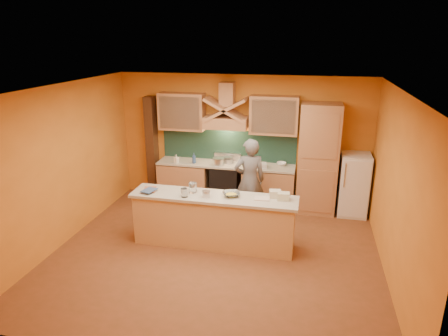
% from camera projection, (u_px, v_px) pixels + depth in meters
% --- Properties ---
extents(floor, '(5.50, 5.00, 0.01)m').
position_uv_depth(floor, '(215.00, 253.00, 6.87)').
color(floor, brown).
rests_on(floor, ground).
extents(ceiling, '(5.50, 5.00, 0.01)m').
position_uv_depth(ceiling, '(214.00, 89.00, 5.99)').
color(ceiling, white).
rests_on(ceiling, wall_back).
extents(wall_back, '(5.50, 0.02, 2.80)m').
position_uv_depth(wall_back, '(242.00, 140.00, 8.75)').
color(wall_back, orange).
rests_on(wall_back, floor).
extents(wall_front, '(5.50, 0.02, 2.80)m').
position_uv_depth(wall_front, '(157.00, 256.00, 4.11)').
color(wall_front, orange).
rests_on(wall_front, floor).
extents(wall_left, '(0.02, 5.00, 2.80)m').
position_uv_depth(wall_left, '(63.00, 165.00, 6.99)').
color(wall_left, orange).
rests_on(wall_left, floor).
extents(wall_right, '(0.02, 5.00, 2.80)m').
position_uv_depth(wall_right, '(396.00, 190.00, 5.86)').
color(wall_right, orange).
rests_on(wall_right, floor).
extents(base_cabinet_left, '(1.10, 0.60, 0.86)m').
position_uv_depth(base_cabinet_left, '(185.00, 181.00, 9.03)').
color(base_cabinet_left, tan).
rests_on(base_cabinet_left, floor).
extents(base_cabinet_right, '(1.10, 0.60, 0.86)m').
position_uv_depth(base_cabinet_right, '(268.00, 188.00, 8.64)').
color(base_cabinet_right, tan).
rests_on(base_cabinet_right, floor).
extents(counter_top, '(3.00, 0.62, 0.04)m').
position_uv_depth(counter_top, '(226.00, 164.00, 8.69)').
color(counter_top, '#BDB3A0').
rests_on(counter_top, base_cabinet_left).
extents(stove, '(0.60, 0.58, 0.90)m').
position_uv_depth(stove, '(226.00, 184.00, 8.83)').
color(stove, black).
rests_on(stove, floor).
extents(backsplash, '(3.00, 0.03, 0.70)m').
position_uv_depth(backsplash, '(228.00, 146.00, 8.84)').
color(backsplash, '#17342C').
rests_on(backsplash, wall_back).
extents(range_hood, '(0.92, 0.50, 0.24)m').
position_uv_depth(range_hood, '(226.00, 122.00, 8.44)').
color(range_hood, tan).
rests_on(range_hood, wall_back).
extents(hood_chimney, '(0.30, 0.30, 0.50)m').
position_uv_depth(hood_chimney, '(227.00, 94.00, 8.35)').
color(hood_chimney, tan).
rests_on(hood_chimney, wall_back).
extents(upper_cabinet_left, '(1.00, 0.35, 0.80)m').
position_uv_depth(upper_cabinet_left, '(182.00, 111.00, 8.66)').
color(upper_cabinet_left, tan).
rests_on(upper_cabinet_left, wall_back).
extents(upper_cabinet_right, '(1.00, 0.35, 0.80)m').
position_uv_depth(upper_cabinet_right, '(274.00, 115.00, 8.25)').
color(upper_cabinet_right, tan).
rests_on(upper_cabinet_right, wall_back).
extents(pantry_column, '(0.80, 0.60, 2.30)m').
position_uv_depth(pantry_column, '(318.00, 159.00, 8.21)').
color(pantry_column, tan).
rests_on(pantry_column, floor).
extents(fridge, '(0.58, 0.60, 1.30)m').
position_uv_depth(fridge, '(354.00, 185.00, 8.21)').
color(fridge, white).
rests_on(fridge, floor).
extents(trim_column_left, '(0.20, 0.30, 2.30)m').
position_uv_depth(trim_column_left, '(152.00, 147.00, 9.11)').
color(trim_column_left, '#472816').
rests_on(trim_column_left, floor).
extents(island_body, '(2.80, 0.55, 0.88)m').
position_uv_depth(island_body, '(214.00, 222.00, 7.03)').
color(island_body, tan).
rests_on(island_body, floor).
extents(island_top, '(2.90, 0.62, 0.05)m').
position_uv_depth(island_top, '(214.00, 197.00, 6.88)').
color(island_top, '#BDB3A0').
rests_on(island_top, island_body).
extents(person, '(0.72, 0.59, 1.70)m').
position_uv_depth(person, '(250.00, 181.00, 7.86)').
color(person, slate).
rests_on(person, floor).
extents(pot_large, '(0.24, 0.24, 0.16)m').
position_uv_depth(pot_large, '(218.00, 162.00, 8.56)').
color(pot_large, silver).
rests_on(pot_large, stove).
extents(pot_small, '(0.26, 0.26, 0.13)m').
position_uv_depth(pot_small, '(228.00, 161.00, 8.71)').
color(pot_small, '#B7B7BF').
rests_on(pot_small, stove).
extents(soap_bottle_a, '(0.11, 0.11, 0.19)m').
position_uv_depth(soap_bottle_a, '(176.00, 159.00, 8.69)').
color(soap_bottle_a, white).
rests_on(soap_bottle_a, counter_top).
extents(soap_bottle_b, '(0.13, 0.13, 0.23)m').
position_uv_depth(soap_bottle_b, '(194.00, 158.00, 8.67)').
color(soap_bottle_b, '#32518A').
rests_on(soap_bottle_b, counter_top).
extents(bowl_back, '(0.23, 0.23, 0.06)m').
position_uv_depth(bowl_back, '(281.00, 164.00, 8.56)').
color(bowl_back, white).
rests_on(bowl_back, counter_top).
extents(dish_rack, '(0.29, 0.24, 0.09)m').
position_uv_depth(dish_rack, '(260.00, 165.00, 8.41)').
color(dish_rack, silver).
rests_on(dish_rack, counter_top).
extents(book_lower, '(0.28, 0.33, 0.03)m').
position_uv_depth(book_lower, '(144.00, 190.00, 7.09)').
color(book_lower, '#B2603F').
rests_on(book_lower, island_top).
extents(book_upper, '(0.26, 0.31, 0.02)m').
position_uv_depth(book_upper, '(145.00, 189.00, 7.05)').
color(book_upper, '#3A527F').
rests_on(book_upper, island_top).
extents(jar_large, '(0.18, 0.18, 0.17)m').
position_uv_depth(jar_large, '(193.00, 188.00, 6.99)').
color(jar_large, white).
rests_on(jar_large, island_top).
extents(jar_small, '(0.13, 0.13, 0.16)m').
position_uv_depth(jar_small, '(184.00, 193.00, 6.78)').
color(jar_small, silver).
rests_on(jar_small, island_top).
extents(kitchen_scale, '(0.14, 0.14, 0.09)m').
position_uv_depth(kitchen_scale, '(206.00, 195.00, 6.79)').
color(kitchen_scale, silver).
rests_on(kitchen_scale, island_top).
extents(mixing_bowl, '(0.38, 0.38, 0.07)m').
position_uv_depth(mixing_bowl, '(231.00, 194.00, 6.84)').
color(mixing_bowl, silver).
rests_on(mixing_bowl, island_top).
extents(cloth, '(0.27, 0.21, 0.02)m').
position_uv_depth(cloth, '(262.00, 198.00, 6.73)').
color(cloth, beige).
rests_on(cloth, island_top).
extents(grocery_bag_a, '(0.21, 0.18, 0.12)m').
position_uv_depth(grocery_bag_a, '(275.00, 194.00, 6.78)').
color(grocery_bag_a, beige).
rests_on(grocery_bag_a, island_top).
extents(grocery_bag_b, '(0.21, 0.16, 0.12)m').
position_uv_depth(grocery_bag_b, '(284.00, 196.00, 6.68)').
color(grocery_bag_b, beige).
rests_on(grocery_bag_b, island_top).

